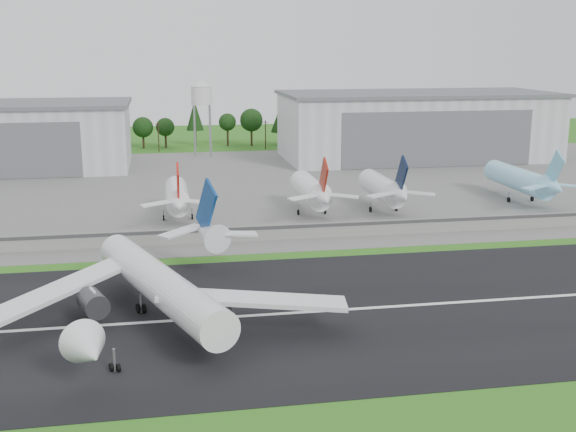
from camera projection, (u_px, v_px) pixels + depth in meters
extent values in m
plane|color=#246C19|center=(316.00, 337.00, 106.56)|extent=(600.00, 600.00, 0.00)
cube|color=black|center=(303.00, 313.00, 116.13)|extent=(320.00, 60.00, 0.10)
cube|color=white|center=(303.00, 312.00, 116.12)|extent=(220.00, 1.00, 0.02)
cube|color=slate|center=(233.00, 186.00, 221.54)|extent=(320.00, 150.00, 0.10)
cube|color=gray|center=(263.00, 233.00, 158.86)|extent=(240.00, 0.50, 3.50)
cube|color=#38383A|center=(263.00, 228.00, 158.29)|extent=(240.00, 0.12, 0.70)
cube|color=silver|center=(416.00, 127.00, 274.77)|extent=(100.00, 45.00, 24.00)
cube|color=#595B60|center=(418.00, 94.00, 271.89)|extent=(102.00, 47.00, 1.20)
cube|color=#595B60|center=(438.00, 139.00, 253.51)|extent=(70.00, 0.30, 19.68)
cylinder|color=#99999E|center=(195.00, 132.00, 277.31)|extent=(0.50, 0.50, 20.00)
cylinder|color=#99999E|center=(210.00, 130.00, 284.09)|extent=(0.50, 0.50, 20.00)
cylinder|color=silver|center=(202.00, 96.00, 277.61)|extent=(8.00, 8.00, 7.00)
cone|color=silver|center=(201.00, 83.00, 276.53)|extent=(8.40, 8.40, 2.40)
cylinder|color=white|center=(160.00, 284.00, 110.88)|extent=(20.54, 43.32, 5.80)
cone|color=white|center=(89.00, 350.00, 86.91)|extent=(7.51, 7.63, 5.80)
cone|color=white|center=(208.00, 234.00, 136.02)|extent=(8.26, 10.34, 5.51)
cube|color=navy|center=(206.00, 207.00, 134.33)|extent=(3.74, 9.13, 11.13)
cube|color=white|center=(252.00, 299.00, 106.63)|extent=(28.47, 9.31, 2.65)
cylinder|color=#333338|center=(214.00, 311.00, 106.48)|extent=(5.46, 6.47, 3.80)
cube|color=white|center=(233.00, 234.00, 134.61)|extent=(9.11, 3.52, 0.98)
cube|color=white|center=(63.00, 288.00, 111.67)|extent=(22.79, 24.49, 2.65)
cylinder|color=#333338|center=(93.00, 303.00, 109.67)|extent=(5.46, 6.47, 3.80)
cube|color=white|center=(182.00, 231.00, 136.29)|extent=(9.06, 8.07, 0.98)
cube|color=#99999E|center=(152.00, 321.00, 108.08)|extent=(19.69, 31.61, 3.20)
cylinder|color=black|center=(141.00, 308.00, 115.74)|extent=(0.89, 1.55, 1.50)
cylinder|color=white|center=(177.00, 195.00, 178.82)|extent=(5.69, 24.00, 5.69)
cone|color=white|center=(179.00, 205.00, 163.74)|extent=(5.41, 7.00, 5.41)
cube|color=#B8180E|center=(178.00, 183.00, 163.12)|extent=(0.45, 8.59, 10.02)
cylinder|color=#99999E|center=(163.00, 215.00, 177.30)|extent=(0.32, 0.32, 3.00)
cylinder|color=#99999E|center=(192.00, 214.00, 178.50)|extent=(0.32, 0.32, 3.00)
cylinder|color=black|center=(164.00, 218.00, 177.46)|extent=(0.40, 1.40, 1.40)
cylinder|color=white|center=(310.00, 190.00, 184.55)|extent=(6.16, 24.00, 6.16)
cone|color=white|center=(324.00, 198.00, 169.47)|extent=(5.85, 7.00, 5.85)
cube|color=maroon|center=(324.00, 178.00, 168.85)|extent=(0.45, 8.59, 10.02)
cylinder|color=#99999E|center=(298.00, 210.00, 183.09)|extent=(0.32, 0.32, 3.00)
cylinder|color=#99999E|center=(325.00, 208.00, 184.28)|extent=(0.32, 0.32, 3.00)
cylinder|color=black|center=(298.00, 212.00, 183.25)|extent=(0.40, 1.40, 1.40)
cylinder|color=white|center=(382.00, 188.00, 187.83)|extent=(6.01, 24.00, 6.01)
cone|color=white|center=(401.00, 196.00, 172.75)|extent=(5.71, 7.00, 5.71)
cube|color=black|center=(401.00, 176.00, 172.13)|extent=(0.45, 8.59, 10.02)
cylinder|color=#99999E|center=(371.00, 207.00, 186.35)|extent=(0.32, 0.32, 3.00)
cylinder|color=#99999E|center=(396.00, 206.00, 187.55)|extent=(0.32, 0.32, 3.00)
cylinder|color=black|center=(370.00, 209.00, 186.51)|extent=(0.40, 1.40, 1.40)
cylinder|color=#93DCFF|center=(518.00, 179.00, 199.61)|extent=(6.20, 30.00, 6.20)
cone|color=#93DCFF|center=(554.00, 188.00, 181.65)|extent=(5.89, 7.00, 5.89)
cube|color=#6BBBDB|center=(554.00, 169.00, 181.03)|extent=(0.45, 8.59, 10.02)
cylinder|color=#99999E|center=(509.00, 197.00, 198.14)|extent=(0.32, 0.32, 3.00)
cylinder|color=#99999E|center=(532.00, 196.00, 199.34)|extent=(0.32, 0.32, 3.00)
cylinder|color=black|center=(509.00, 200.00, 198.30)|extent=(0.40, 1.40, 1.40)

